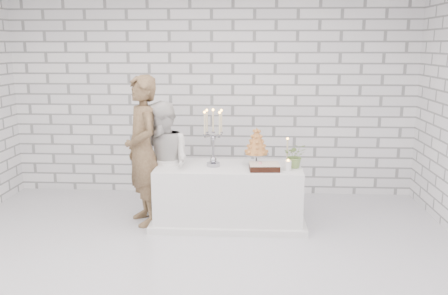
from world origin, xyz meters
TOP-DOWN VIEW (x-y plane):
  - ground at (0.00, 0.00)m, footprint 6.00×5.00m
  - wall_back at (0.00, 2.50)m, footprint 6.00×0.01m
  - wall_front at (0.00, -2.50)m, footprint 6.00×0.01m
  - cake_table at (0.31, 1.18)m, footprint 1.80×0.80m
  - groom at (-0.76, 1.15)m, footprint 0.73×0.82m
  - bride at (-0.50, 1.15)m, footprint 0.96×0.94m
  - candelabra at (0.12, 1.16)m, footprint 0.31×0.31m
  - croquembouche at (0.66, 1.23)m, footprint 0.39×0.39m
  - chocolate_cake at (0.75, 1.00)m, footprint 0.37×0.28m
  - pillar_candle at (1.03, 1.00)m, footprint 0.10×0.10m
  - extra_taper at (1.05, 1.31)m, footprint 0.08×0.08m
  - flowers at (1.13, 1.15)m, footprint 0.28×0.24m

SIDE VIEW (x-z plane):
  - ground at x=0.00m, z-range -0.01..0.01m
  - cake_table at x=0.31m, z-range 0.00..0.75m
  - bride at x=-0.50m, z-range 0.00..1.55m
  - chocolate_cake at x=0.75m, z-range 0.75..0.83m
  - pillar_candle at x=1.03m, z-range 0.75..0.87m
  - flowers at x=1.13m, z-range 0.75..1.06m
  - extra_taper at x=1.05m, z-range 0.75..1.07m
  - groom at x=-0.76m, z-range 0.00..1.88m
  - croquembouche at x=0.66m, z-range 0.75..1.23m
  - candelabra at x=0.12m, z-range 0.75..1.47m
  - wall_back at x=0.00m, z-range 0.00..3.00m
  - wall_front at x=0.00m, z-range 0.00..3.00m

